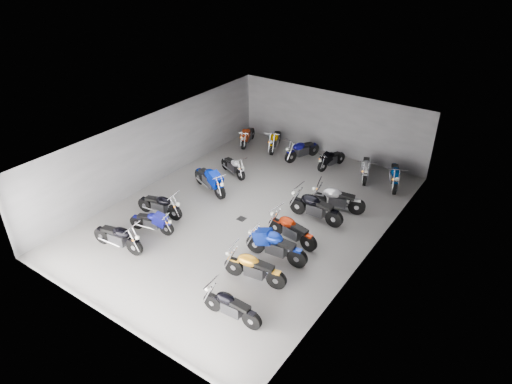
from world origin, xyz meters
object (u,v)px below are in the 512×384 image
motorcycle_right_a (231,306)px  motorcycle_right_f (337,199)px  motorcycle_right_b (254,268)px  motorcycle_right_c (275,246)px  motorcycle_back_e (366,168)px  motorcycle_right_e (315,208)px  motorcycle_back_c (302,150)px  motorcycle_left_e (210,180)px  motorcycle_back_a (248,136)px  motorcycle_right_d (292,230)px  motorcycle_back_d (331,159)px  drain_grate (242,219)px  motorcycle_left_c (160,205)px  motorcycle_back_b (275,140)px  motorcycle_back_f (395,175)px  motorcycle_left_b (152,222)px  motorcycle_left_f (233,166)px  motorcycle_left_a (118,237)px

motorcycle_right_a → motorcycle_right_f: (-0.10, 7.13, 0.06)m
motorcycle_right_b → motorcycle_right_c: 1.36m
motorcycle_back_e → motorcycle_right_a: bearing=70.2°
motorcycle_right_e → motorcycle_right_f: size_ratio=1.06×
motorcycle_right_b → motorcycle_right_e: size_ratio=0.94×
motorcycle_right_e → motorcycle_back_c: motorcycle_right_e is taller
motorcycle_right_e → motorcycle_right_a: bearing=-174.9°
motorcycle_left_e → motorcycle_back_a: motorcycle_left_e is taller
motorcycle_right_a → motorcycle_right_d: motorcycle_right_d is taller
motorcycle_back_d → motorcycle_back_e: bearing=-167.1°
motorcycle_left_e → motorcycle_right_b: motorcycle_left_e is taller
drain_grate → motorcycle_right_c: (2.44, -1.35, 0.55)m
motorcycle_left_c → motorcycle_left_e: bearing=163.1°
motorcycle_back_b → motorcycle_back_f: (6.44, -0.25, 0.02)m
drain_grate → motorcycle_left_e: bearing=157.6°
motorcycle_back_a → motorcycle_back_b: motorcycle_back_b is taller
motorcycle_left_b → motorcycle_left_f: size_ratio=1.01×
motorcycle_right_a → drain_grate: bearing=29.9°
motorcycle_back_a → motorcycle_left_b: bearing=83.7°
motorcycle_right_a → motorcycle_left_f: bearing=33.6°
motorcycle_right_a → motorcycle_back_f: motorcycle_back_f is taller
drain_grate → motorcycle_back_a: motorcycle_back_a is taller
motorcycle_right_b → motorcycle_right_f: (0.30, 5.39, 0.01)m
motorcycle_right_e → motorcycle_back_c: size_ratio=1.14×
motorcycle_left_b → motorcycle_back_b: 8.88m
motorcycle_right_b → motorcycle_back_c: (-3.24, 8.73, -0.02)m
motorcycle_left_b → motorcycle_back_d: 9.18m
motorcycle_right_b → motorcycle_left_c: bearing=69.2°
motorcycle_left_e → motorcycle_back_f: size_ratio=1.08×
motorcycle_left_e → motorcycle_back_b: 5.27m
motorcycle_back_d → motorcycle_right_b: bearing=114.7°
motorcycle_back_b → motorcycle_right_c: bearing=102.7°
motorcycle_left_e → motorcycle_back_e: (5.04, 4.99, -0.05)m
motorcycle_left_b → drain_grate: bearing=124.6°
motorcycle_right_e → motorcycle_right_f: (0.41, 1.08, -0.02)m
motorcycle_back_c → motorcycle_back_d: bearing=-159.9°
motorcycle_back_e → motorcycle_back_f: motorcycle_back_f is taller
motorcycle_back_f → motorcycle_right_f: bearing=48.4°
motorcycle_right_d → motorcycle_right_f: (0.41, 2.86, 0.02)m
motorcycle_back_b → motorcycle_back_e: 5.10m
motorcycle_right_d → motorcycle_back_c: motorcycle_right_d is taller
motorcycle_right_b → motorcycle_back_f: (1.48, 8.72, 0.00)m
motorcycle_left_a → motorcycle_back_f: size_ratio=1.03×
motorcycle_right_d → motorcycle_back_e: 6.16m
motorcycle_right_d → motorcycle_right_f: 2.89m
motorcycle_right_d → motorcycle_back_f: (1.59, 6.18, 0.01)m
motorcycle_left_e → motorcycle_back_e: motorcycle_left_e is taller
motorcycle_back_f → motorcycle_back_b: bearing=-24.3°
motorcycle_left_c → motorcycle_right_e: size_ratio=0.89×
motorcycle_left_c → motorcycle_right_c: motorcycle_right_c is taller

